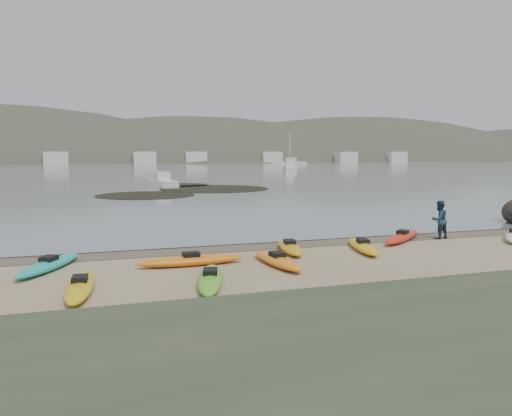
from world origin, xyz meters
name	(u,v)px	position (x,y,z in m)	size (l,w,h in m)	color
ground	(256,244)	(0.00, 0.00, 0.00)	(600.00, 600.00, 0.00)	tan
wet_sand	(258,245)	(0.00, -0.30, 0.00)	(60.00, 60.00, 0.00)	brown
water	(107,159)	(0.00, 300.00, 0.01)	(1200.00, 1200.00, 0.00)	slate
kayaks	(261,258)	(-0.89, -3.37, 0.17)	(22.32, 7.73, 0.34)	orange
person_east	(439,220)	(8.02, -1.25, 0.84)	(0.82, 0.64, 1.69)	#1A334E
kelp_mats	(189,190)	(2.57, 30.36, 0.03)	(17.43, 20.45, 0.04)	black
moored_boats	(158,168)	(5.53, 82.47, 0.56)	(90.24, 88.36, 1.23)	silver
far_hills	(207,198)	(39.38, 193.97, -15.93)	(550.00, 135.00, 80.00)	#384235
far_town	(136,158)	(6.00, 145.00, 2.00)	(199.00, 5.00, 4.00)	beige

